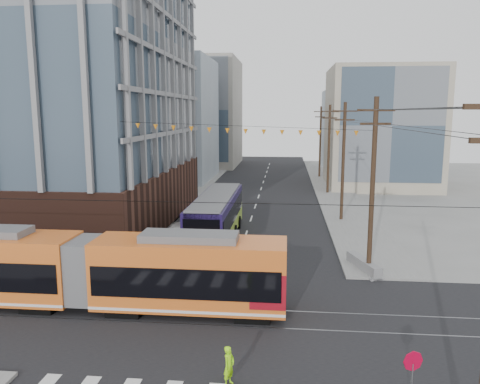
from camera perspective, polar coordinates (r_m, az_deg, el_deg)
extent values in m
plane|color=slate|center=(20.66, -4.31, -19.52)|extent=(160.00, 160.00, 0.00)
cube|color=#381E16|center=(48.11, -26.85, 13.71)|extent=(30.00, 25.00, 28.60)
cube|color=#8C99A5|center=(72.63, -10.67, 8.66)|extent=(18.00, 16.00, 18.00)
cube|color=gray|center=(67.01, 16.76, 7.50)|extent=(14.00, 14.00, 16.00)
cube|color=gray|center=(91.39, -5.32, 9.59)|extent=(16.00, 18.00, 20.00)
cube|color=#8C99A5|center=(87.07, 15.52, 7.30)|extent=(16.00, 16.00, 14.00)
cylinder|color=black|center=(74.08, 9.75, 6.00)|extent=(0.30, 0.30, 11.00)
imported|color=#989B9F|center=(33.10, -9.85, -6.66)|extent=(3.36, 5.39, 1.68)
imported|color=silver|center=(37.85, -7.31, -4.71)|extent=(2.13, 4.97, 1.43)
imported|color=#42454A|center=(45.40, -4.83, -2.41)|extent=(2.06, 4.31, 1.19)
imported|color=#9CFA10|center=(18.56, -1.36, -20.41)|extent=(0.56, 0.66, 1.53)
cube|color=slate|center=(31.42, 14.82, -8.60)|extent=(2.00, 3.95, 0.77)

